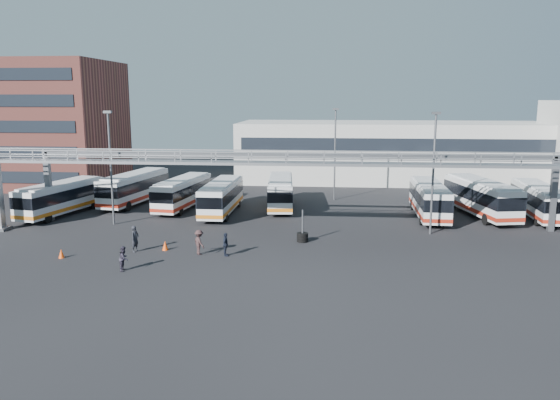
# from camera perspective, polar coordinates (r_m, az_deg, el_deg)

# --- Properties ---
(ground) EXTENTS (140.00, 140.00, 0.00)m
(ground) POSITION_cam_1_polar(r_m,az_deg,el_deg) (40.47, 0.13, -5.60)
(ground) COLOR black
(ground) RESTS_ON ground
(gantry) EXTENTS (51.40, 5.15, 7.10)m
(gantry) POSITION_cam_1_polar(r_m,az_deg,el_deg) (45.09, 0.81, 3.23)
(gantry) COLOR gray
(gantry) RESTS_ON ground
(apartment_building) EXTENTS (18.00, 15.00, 16.00)m
(apartment_building) POSITION_cam_1_polar(r_m,az_deg,el_deg) (78.34, -23.52, 7.34)
(apartment_building) COLOR brown
(apartment_building) RESTS_ON ground
(warehouse) EXTENTS (42.00, 14.00, 8.00)m
(warehouse) POSITION_cam_1_polar(r_m,az_deg,el_deg) (77.52, 11.61, 5.00)
(warehouse) COLOR #9E9E99
(warehouse) RESTS_ON ground
(light_pole_left) EXTENTS (0.70, 0.35, 10.21)m
(light_pole_left) POSITION_cam_1_polar(r_m,az_deg,el_deg) (50.91, -17.30, 3.85)
(light_pole_left) COLOR #4C4F54
(light_pole_left) RESTS_ON ground
(light_pole_mid) EXTENTS (0.70, 0.35, 10.21)m
(light_pole_mid) POSITION_cam_1_polar(r_m,az_deg,el_deg) (46.82, 15.75, 3.38)
(light_pole_mid) COLOR #4C4F54
(light_pole_mid) RESTS_ON ground
(light_pole_back) EXTENTS (0.70, 0.35, 10.21)m
(light_pole_back) POSITION_cam_1_polar(r_m,az_deg,el_deg) (60.96, 5.77, 5.32)
(light_pole_back) COLOR #4C4F54
(light_pole_back) RESTS_ON ground
(bus_0) EXTENTS (4.61, 10.94, 3.24)m
(bus_0) POSITION_cam_1_polar(r_m,az_deg,el_deg) (57.33, -21.88, 0.30)
(bus_0) COLOR silver
(bus_0) RESTS_ON ground
(bus_1) EXTENTS (4.37, 11.45, 3.40)m
(bus_1) POSITION_cam_1_polar(r_m,az_deg,el_deg) (60.72, -14.96, 1.33)
(bus_1) COLOR silver
(bus_1) RESTS_ON ground
(bus_2) EXTENTS (3.78, 10.74, 3.19)m
(bus_2) POSITION_cam_1_polar(r_m,az_deg,el_deg) (57.20, -10.12, 0.85)
(bus_2) COLOR silver
(bus_2) RESTS_ON ground
(bus_3) EXTENTS (2.58, 10.65, 3.23)m
(bus_3) POSITION_cam_1_polar(r_m,az_deg,el_deg) (54.04, -6.13, 0.41)
(bus_3) COLOR silver
(bus_3) RESTS_ON ground
(bus_4) EXTENTS (3.29, 10.70, 3.20)m
(bus_4) POSITION_cam_1_polar(r_m,az_deg,el_deg) (56.65, 0.05, 0.93)
(bus_4) COLOR silver
(bus_4) RESTS_ON ground
(bus_7) EXTENTS (2.83, 11.00, 3.32)m
(bus_7) POSITION_cam_1_polar(r_m,az_deg,el_deg) (54.10, 15.33, 0.16)
(bus_7) COLOR silver
(bus_7) RESTS_ON ground
(bus_8) EXTENTS (4.87, 11.88, 3.52)m
(bus_8) POSITION_cam_1_polar(r_m,az_deg,el_deg) (56.08, 20.24, 0.35)
(bus_8) COLOR silver
(bus_8) RESTS_ON ground
(bus_9) EXTENTS (2.94, 10.69, 3.21)m
(bus_9) POSITION_cam_1_polar(r_m,az_deg,el_deg) (57.29, 25.43, 0.01)
(bus_9) COLOR silver
(bus_9) RESTS_ON ground
(pedestrian_a) EXTENTS (0.67, 0.83, 1.98)m
(pedestrian_a) POSITION_cam_1_polar(r_m,az_deg,el_deg) (42.08, -14.91, -3.94)
(pedestrian_a) COLOR black
(pedestrian_a) RESTS_ON ground
(pedestrian_b) EXTENTS (0.63, 0.81, 1.65)m
(pedestrian_b) POSITION_cam_1_polar(r_m,az_deg,el_deg) (37.84, -16.00, -5.89)
(pedestrian_b) COLOR #272331
(pedestrian_b) RESTS_ON ground
(pedestrian_c) EXTENTS (1.29, 1.35, 1.85)m
(pedestrian_c) POSITION_cam_1_polar(r_m,az_deg,el_deg) (40.42, -8.44, -4.39)
(pedestrian_c) COLOR #312121
(pedestrian_c) RESTS_ON ground
(pedestrian_d) EXTENTS (0.45, 1.02, 1.71)m
(pedestrian_d) POSITION_cam_1_polar(r_m,az_deg,el_deg) (39.82, -5.72, -4.65)
(pedestrian_d) COLOR black
(pedestrian_d) RESTS_ON ground
(cone_left) EXTENTS (0.53, 0.53, 0.67)m
(cone_left) POSITION_cam_1_polar(r_m,az_deg,el_deg) (42.29, -21.88, -5.20)
(cone_left) COLOR #DE430C
(cone_left) RESTS_ON ground
(cone_right) EXTENTS (0.58, 0.58, 0.72)m
(cone_right) POSITION_cam_1_polar(r_m,az_deg,el_deg) (42.15, -11.91, -4.67)
(cone_right) COLOR #DE430C
(cone_right) RESTS_ON ground
(tire_stack) EXTENTS (0.91, 0.91, 2.61)m
(tire_stack) POSITION_cam_1_polar(r_m,az_deg,el_deg) (43.61, 2.36, -3.82)
(tire_stack) COLOR black
(tire_stack) RESTS_ON ground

